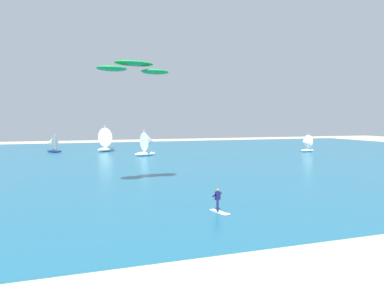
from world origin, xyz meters
TOP-DOWN VIEW (x-y plane):
  - ocean at (0.00, 50.82)m, footprint 160.00×90.00m
  - kitesurfer at (1.85, 13.01)m, footprint 1.01×2.03m
  - kite at (-2.45, 23.15)m, footprint 7.27×3.65m
  - sailboat_heeled_over at (-12.15, 66.48)m, footprint 3.38×3.01m
  - sailboat_outermost at (-1.20, 65.68)m, footprint 4.96×4.86m
  - sailboat_trailing at (37.04, 51.21)m, footprint 3.39×2.90m
  - sailboat_mid_right at (4.90, 53.87)m, footprint 4.35×3.82m

SIDE VIEW (x-z plane):
  - ocean at x=0.00m, z-range 0.00..0.10m
  - kitesurfer at x=1.85m, z-range -0.13..1.54m
  - sailboat_heeled_over at x=-12.15m, z-range -0.06..3.72m
  - sailboat_trailing at x=37.04m, z-range -0.06..3.83m
  - sailboat_mid_right at x=4.90m, z-range -0.10..4.78m
  - sailboat_outermost at x=-1.20m, z-range -0.13..5.44m
  - kite at x=-2.45m, z-range 10.95..12.01m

